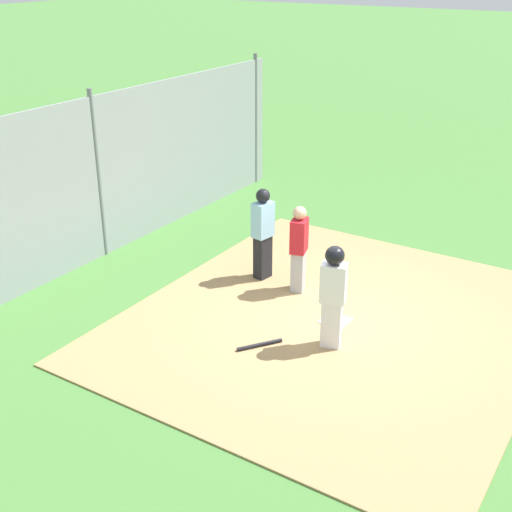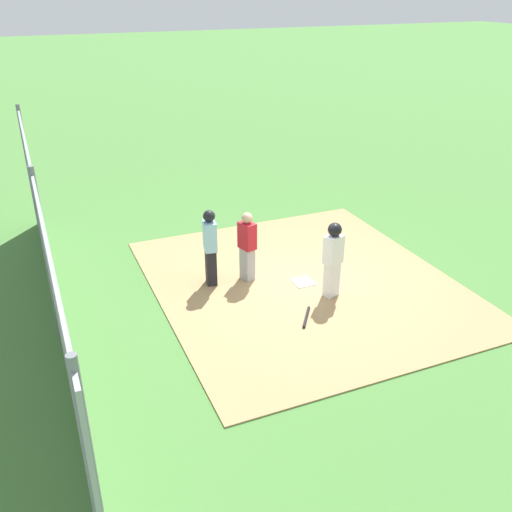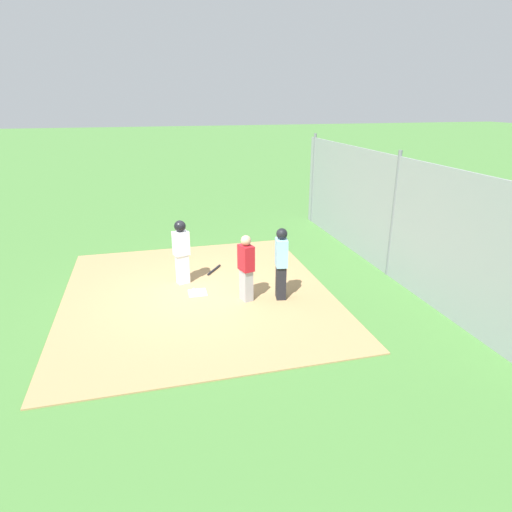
{
  "view_description": "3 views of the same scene",
  "coord_description": "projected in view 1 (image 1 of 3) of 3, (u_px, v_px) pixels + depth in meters",
  "views": [
    {
      "loc": [
        8.96,
        4.16,
        5.61
      ],
      "look_at": [
        0.2,
        -1.44,
        0.94
      ],
      "focal_mm": 47.27,
      "sensor_mm": 36.0,
      "label": 1
    },
    {
      "loc": [
        9.8,
        -5.31,
        6.12
      ],
      "look_at": [
        -0.2,
        -1.07,
        0.8
      ],
      "focal_mm": 39.53,
      "sensor_mm": 36.0,
      "label": 2
    },
    {
      "loc": [
        -9.83,
        1.03,
        4.57
      ],
      "look_at": [
        -0.25,
        -1.43,
        0.97
      ],
      "focal_mm": 30.47,
      "sensor_mm": 36.0,
      "label": 3
    }
  ],
  "objects": [
    {
      "name": "parked_car_blue",
      "position": [
        57.0,
        156.0,
        18.22
      ],
      "size": [
        4.23,
        1.93,
        1.28
      ],
      "rotation": [
        0.0,
        0.0,
        0.02
      ],
      "color": "#28428C",
      "rests_on": "parking_lot"
    },
    {
      "name": "backstop_fence",
      "position": [
        98.0,
        179.0,
        13.14
      ],
      "size": [
        12.0,
        0.1,
        3.35
      ],
      "color": "#93999E",
      "rests_on": "ground_plane"
    },
    {
      "name": "home_plate",
      "position": [
        335.0,
        320.0,
        11.21
      ],
      "size": [
        0.45,
        0.45,
        0.02
      ],
      "primitive_type": "cube",
      "rotation": [
        0.0,
        0.0,
        -0.01
      ],
      "color": "white",
      "rests_on": "dirt_infield"
    },
    {
      "name": "umpire",
      "position": [
        263.0,
        232.0,
        12.37
      ],
      "size": [
        0.42,
        0.32,
        1.75
      ],
      "rotation": [
        0.0,
        0.0,
        1.41
      ],
      "color": "black",
      "rests_on": "dirt_infield"
    },
    {
      "name": "baseball",
      "position": [
        335.0,
        324.0,
        11.04
      ],
      "size": [
        0.07,
        0.07,
        0.07
      ],
      "primitive_type": "sphere",
      "color": "white",
      "rests_on": "dirt_infield"
    },
    {
      "name": "runner",
      "position": [
        333.0,
        290.0,
        10.12
      ],
      "size": [
        0.36,
        0.44,
        1.68
      ],
      "rotation": [
        0.0,
        0.0,
        3.44
      ],
      "color": "silver",
      "rests_on": "dirt_infield"
    },
    {
      "name": "catcher",
      "position": [
        299.0,
        248.0,
        11.91
      ],
      "size": [
        0.44,
        0.36,
        1.61
      ],
      "rotation": [
        0.0,
        0.0,
        1.85
      ],
      "color": "#9E9EA3",
      "rests_on": "dirt_infield"
    },
    {
      "name": "baseball_bat",
      "position": [
        260.0,
        345.0,
        10.47
      ],
      "size": [
        0.65,
        0.48,
        0.06
      ],
      "primitive_type": "cylinder",
      "rotation": [
        0.0,
        1.57,
        2.53
      ],
      "color": "black",
      "rests_on": "dirt_infield"
    },
    {
      "name": "ground_plane",
      "position": [
        335.0,
        322.0,
        11.23
      ],
      "size": [
        140.0,
        140.0,
        0.0
      ],
      "primitive_type": "plane",
      "color": "#477A38"
    },
    {
      "name": "dirt_infield",
      "position": [
        335.0,
        321.0,
        11.22
      ],
      "size": [
        7.2,
        6.4,
        0.03
      ],
      "primitive_type": "cube",
      "color": "#A88456",
      "rests_on": "ground_plane"
    }
  ]
}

